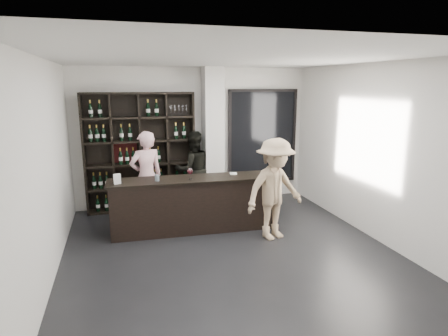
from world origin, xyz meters
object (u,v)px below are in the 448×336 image
object	(u,v)px
customer	(275,189)
tasting_counter	(194,204)
wine_shelf	(140,152)
taster_pink	(147,177)
taster_black	(193,170)

from	to	relation	value
customer	tasting_counter	bearing A→B (deg)	134.40
tasting_counter	wine_shelf	bearing A→B (deg)	121.45
wine_shelf	taster_pink	distance (m)	0.79
customer	wine_shelf	bearing A→B (deg)	117.25
tasting_counter	customer	xyz separation A→B (m)	(1.22, -0.70, 0.37)
taster_pink	customer	distance (m)	2.45
wine_shelf	tasting_counter	size ratio (longest dim) A/B	0.82
wine_shelf	taster_black	xyz separation A→B (m)	(1.05, -0.17, -0.39)
tasting_counter	customer	world-z (taller)	customer
taster_pink	taster_black	size ratio (longest dim) A/B	1.06
tasting_counter	taster_black	size ratio (longest dim) A/B	1.82
wine_shelf	customer	xyz separation A→B (m)	(2.02, -2.17, -0.35)
tasting_counter	taster_pink	world-z (taller)	taster_pink
customer	taster_pink	bearing A→B (deg)	127.88
taster_pink	wine_shelf	bearing A→B (deg)	-102.12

